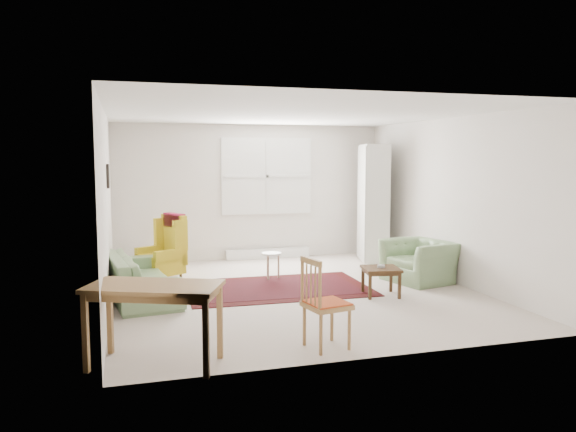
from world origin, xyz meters
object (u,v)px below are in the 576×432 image
object	(u,v)px
sofa	(140,268)
stool	(271,266)
coffee_table	(381,281)
cabinet	(374,203)
desk_chair	(327,303)
wingback_chair	(161,247)
desk	(155,325)
armchair	(420,257)

from	to	relation	value
sofa	stool	xyz separation A→B (m)	(2.01, 0.61, -0.19)
coffee_table	stool	xyz separation A→B (m)	(-1.17, 1.46, 0.01)
stool	cabinet	xyz separation A→B (m)	(2.19, 0.98, 0.85)
desk_chair	wingback_chair	bearing A→B (deg)	9.32
cabinet	desk_chair	xyz separation A→B (m)	(-2.48, -4.23, -0.60)
cabinet	wingback_chair	bearing A→B (deg)	-158.43
sofa	coffee_table	xyz separation A→B (m)	(3.18, -0.85, -0.21)
stool	wingback_chair	bearing A→B (deg)	163.87
wingback_chair	desk_chair	size ratio (longest dim) A/B	1.11
coffee_table	cabinet	bearing A→B (deg)	67.34
wingback_chair	desk_chair	bearing A→B (deg)	-9.76
stool	cabinet	distance (m)	2.55
wingback_chair	desk	size ratio (longest dim) A/B	0.86
sofa	desk	distance (m)	2.64
wingback_chair	desk	world-z (taller)	wingback_chair
armchair	cabinet	xyz separation A→B (m)	(0.06, 1.81, 0.69)
armchair	desk_chair	bearing A→B (deg)	-58.85
cabinet	desk	world-z (taller)	cabinet
coffee_table	stool	distance (m)	1.87
wingback_chair	coffee_table	size ratio (longest dim) A/B	2.11
wingback_chair	stool	xyz separation A→B (m)	(1.66, -0.48, -0.30)
armchair	wingback_chair	distance (m)	4.01
sofa	stool	bearing A→B (deg)	-80.93
desk	sofa	bearing A→B (deg)	91.15
armchair	coffee_table	bearing A→B (deg)	-70.29
sofa	wingback_chair	bearing A→B (deg)	-25.32
desk	desk_chair	bearing A→B (deg)	0.00
coffee_table	cabinet	distance (m)	2.79
sofa	armchair	xyz separation A→B (m)	(4.14, -0.21, -0.03)
armchair	cabinet	world-z (taller)	cabinet
cabinet	desk_chair	bearing A→B (deg)	-106.20
sofa	armchair	bearing A→B (deg)	-100.84
wingback_chair	desk	distance (m)	3.74
desk_chair	desk	bearing A→B (deg)	79.01
coffee_table	desk_chair	distance (m)	2.32
sofa	stool	size ratio (longest dim) A/B	4.75
armchair	desk	size ratio (longest dim) A/B	0.82
desk	stool	bearing A→B (deg)	58.99
wingback_chair	desk_chair	distance (m)	3.98
armchair	desk_chair	xyz separation A→B (m)	(-2.41, -2.43, 0.08)
stool	desk_chair	world-z (taller)	desk_chair
stool	desk	xyz separation A→B (m)	(-1.95, -3.25, 0.17)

